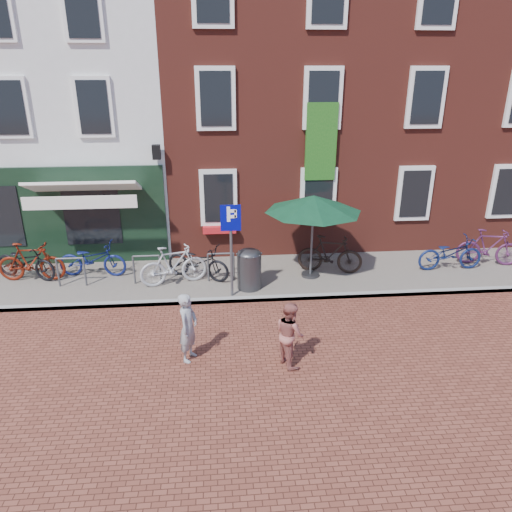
{
  "coord_description": "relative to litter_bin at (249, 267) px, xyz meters",
  "views": [
    {
      "loc": [
        0.4,
        -10.94,
        5.61
      ],
      "look_at": [
        1.39,
        0.32,
        1.15
      ],
      "focal_mm": 33.6,
      "sensor_mm": 36.0,
      "label": 1
    }
  ],
  "objects": [
    {
      "name": "ground",
      "position": [
        -1.24,
        -0.67,
        -0.71
      ],
      "size": [
        80.0,
        80.0,
        0.0
      ],
      "primitive_type": "plane",
      "color": "brown"
    },
    {
      "name": "sidewalk",
      "position": [
        -0.24,
        0.83,
        -0.66
      ],
      "size": [
        24.0,
        3.0,
        0.1
      ],
      "primitive_type": "cube",
      "color": "slate",
      "rests_on": "ground"
    },
    {
      "name": "building_stucco",
      "position": [
        -6.24,
        6.33,
        3.79
      ],
      "size": [
        8.0,
        8.0,
        9.0
      ],
      "primitive_type": "cube",
      "color": "silver",
      "rests_on": "ground"
    },
    {
      "name": "building_brick_mid",
      "position": [
        0.76,
        6.33,
        4.29
      ],
      "size": [
        6.0,
        8.0,
        10.0
      ],
      "primitive_type": "cube",
      "color": "maroon",
      "rests_on": "ground"
    },
    {
      "name": "building_brick_right",
      "position": [
        6.76,
        6.33,
        4.29
      ],
      "size": [
        6.0,
        8.0,
        10.0
      ],
      "primitive_type": "cube",
      "color": "maroon",
      "rests_on": "ground"
    },
    {
      "name": "litter_bin",
      "position": [
        0.0,
        0.0,
        0.0
      ],
      "size": [
        0.64,
        0.64,
        1.18
      ],
      "color": "#393A3C",
      "rests_on": "sidewalk"
    },
    {
      "name": "parking_sign",
      "position": [
        -0.48,
        -0.43,
        1.06
      ],
      "size": [
        0.5,
        0.08,
        2.43
      ],
      "color": "#4C4C4F",
      "rests_on": "sidewalk"
    },
    {
      "name": "parasol",
      "position": [
        1.78,
        0.63,
        1.59
      ],
      "size": [
        2.64,
        2.64,
        2.44
      ],
      "color": "#4C4C4F",
      "rests_on": "sidewalk"
    },
    {
      "name": "woman",
      "position": [
        -1.46,
        -3.09,
        0.03
      ],
      "size": [
        0.52,
        0.63,
        1.47
      ],
      "primitive_type": "imported",
      "rotation": [
        0.0,
        0.0,
        1.19
      ],
      "color": "gray",
      "rests_on": "ground"
    },
    {
      "name": "boy",
      "position": [
        0.56,
        -3.42,
        -0.03
      ],
      "size": [
        0.71,
        0.8,
        1.36
      ],
      "primitive_type": "imported",
      "rotation": [
        0.0,
        0.0,
        1.93
      ],
      "color": "#9F554D",
      "rests_on": "ground"
    },
    {
      "name": "bicycle_0",
      "position": [
        -6.13,
        1.17,
        -0.11
      ],
      "size": [
        2.0,
        1.31,
        0.99
      ],
      "primitive_type": "imported",
      "rotation": [
        0.0,
        0.0,
        1.19
      ],
      "color": "black",
      "rests_on": "sidewalk"
    },
    {
      "name": "bicycle_1",
      "position": [
        -5.92,
        1.0,
        -0.06
      ],
      "size": [
        1.86,
        0.61,
        1.1
      ],
      "primitive_type": "imported",
      "rotation": [
        0.0,
        0.0,
        1.52
      ],
      "color": "#601609",
      "rests_on": "sidewalk"
    },
    {
      "name": "bicycle_2",
      "position": [
        -4.33,
        1.2,
        -0.11
      ],
      "size": [
        1.95,
        0.86,
        0.99
      ],
      "primitive_type": "imported",
      "rotation": [
        0.0,
        0.0,
        1.46
      ],
      "color": "#111954",
      "rests_on": "sidewalk"
    },
    {
      "name": "bicycle_3",
      "position": [
        -2.01,
        0.42,
        -0.06
      ],
      "size": [
        1.9,
        0.99,
        1.1
      ],
      "primitive_type": "imported",
      "rotation": [
        0.0,
        0.0,
        1.84
      ],
      "color": "#AEAFB1",
      "rests_on": "sidewalk"
    },
    {
      "name": "bicycle_4",
      "position": [
        -1.37,
        0.75,
        -0.11
      ],
      "size": [
        1.98,
        1.46,
        0.99
      ],
      "primitive_type": "imported",
      "rotation": [
        0.0,
        0.0,
        1.09
      ],
      "color": "black",
      "rests_on": "sidewalk"
    },
    {
      "name": "bicycle_5",
      "position": [
        2.37,
        0.85,
        -0.06
      ],
      "size": [
        1.9,
        0.97,
        1.1
      ],
      "primitive_type": "imported",
      "rotation": [
        0.0,
        0.0,
        1.31
      ],
      "color": "black",
      "rests_on": "sidewalk"
    },
    {
      "name": "bicycle_6",
      "position": [
        5.89,
        0.76,
        -0.11
      ],
      "size": [
        1.9,
        0.69,
        0.99
      ],
      "primitive_type": "imported",
      "rotation": [
        0.0,
        0.0,
        1.59
      ],
      "color": "#0F1B47",
      "rests_on": "sidewalk"
    },
    {
      "name": "bicycle_7",
      "position": [
        7.2,
        1.01,
        -0.06
      ],
      "size": [
        1.9,
        0.93,
        1.1
      ],
      "primitive_type": "imported",
      "rotation": [
        0.0,
        0.0,
        1.34
      ],
      "color": "#4A1E42",
      "rests_on": "sidewalk"
    }
  ]
}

